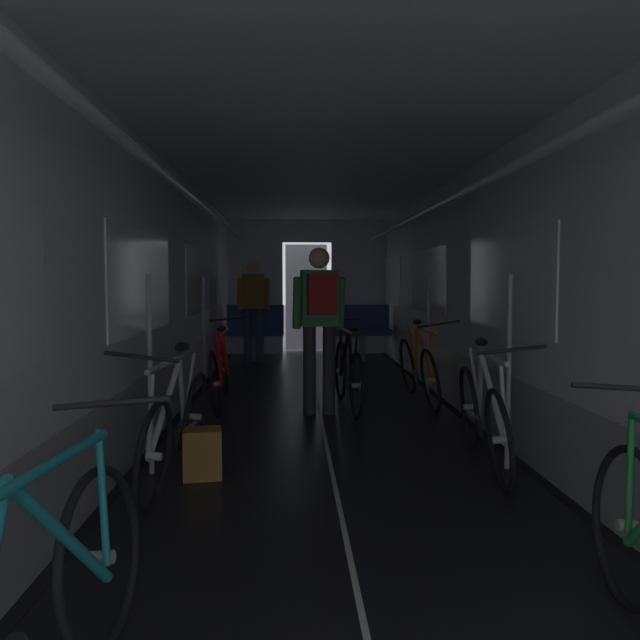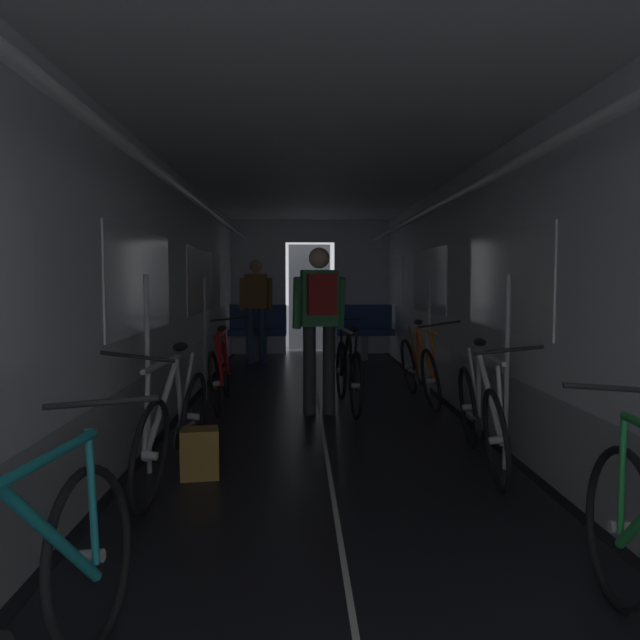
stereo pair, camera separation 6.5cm
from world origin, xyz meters
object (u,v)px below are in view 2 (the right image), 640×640
(bicycle_orange, at_px, (419,369))
(bicycle_black_in_aisle, at_px, (348,373))
(bicycle_silver, at_px, (174,426))
(bicycle_teal, at_px, (10,622))
(backpack_on_floor, at_px, (199,453))
(person_standing_near_bench, at_px, (256,304))
(bench_seat_far_left, at_px, (258,327))
(person_cyclist_aisle, at_px, (320,315))
(bench_seat_far_right, at_px, (364,327))
(bicycle_white, at_px, (481,415))
(bicycle_red, at_px, (221,372))

(bicycle_orange, height_order, bicycle_black_in_aisle, bicycle_orange)
(bicycle_silver, distance_m, bicycle_teal, 2.34)
(bicycle_black_in_aisle, bearing_deg, backpack_on_floor, -118.83)
(bicycle_orange, relative_size, bicycle_teal, 1.00)
(person_standing_near_bench, bearing_deg, bicycle_orange, -57.87)
(backpack_on_floor, bearing_deg, bicycle_teal, -93.45)
(bicycle_teal, relative_size, backpack_on_floor, 4.97)
(bench_seat_far_left, distance_m, person_cyclist_aisle, 4.28)
(bicycle_silver, bearing_deg, bench_seat_far_right, 72.46)
(bicycle_orange, bearing_deg, bicycle_white, -90.29)
(bicycle_red, distance_m, bicycle_orange, 2.18)
(bicycle_white, bearing_deg, bicycle_red, 134.88)
(bicycle_orange, xyz_separation_m, person_standing_near_bench, (-2.02, 3.22, 0.60))
(person_cyclist_aisle, bearing_deg, bicycle_red, 158.42)
(backpack_on_floor, bearing_deg, bicycle_silver, -149.74)
(bicycle_white, xyz_separation_m, bicycle_teal, (-2.16, -2.60, 0.00))
(bicycle_white, distance_m, backpack_on_floor, 2.03)
(bicycle_red, xyz_separation_m, bicycle_silver, (-0.00, -2.43, -0.00))
(bicycle_white, bearing_deg, backpack_on_floor, -175.13)
(person_standing_near_bench, bearing_deg, bicycle_white, -70.05)
(bicycle_red, relative_size, bicycle_white, 1.00)
(person_cyclist_aisle, bearing_deg, backpack_on_floor, -114.95)
(bicycle_black_in_aisle, bearing_deg, bicycle_red, 173.82)
(bicycle_red, height_order, bicycle_white, same)
(bicycle_orange, relative_size, bicycle_white, 1.00)
(person_cyclist_aisle, distance_m, person_standing_near_bench, 3.89)
(bench_seat_far_left, bearing_deg, bicycle_orange, -60.62)
(backpack_on_floor, bearing_deg, bench_seat_far_left, 90.03)
(person_cyclist_aisle, bearing_deg, bicycle_teal, -103.46)
(bicycle_red, height_order, person_cyclist_aisle, person_cyclist_aisle)
(bicycle_orange, xyz_separation_m, backpack_on_floor, (-2.02, -2.49, -0.21))
(bicycle_red, xyz_separation_m, bicycle_orange, (2.17, 0.15, -0.00))
(person_cyclist_aisle, bearing_deg, bicycle_black_in_aisle, 40.64)
(person_cyclist_aisle, bearing_deg, person_standing_near_bench, 103.34)
(bicycle_black_in_aisle, bearing_deg, bicycle_silver, -120.80)
(bicycle_white, bearing_deg, bicycle_black_in_aisle, 111.63)
(bench_seat_far_right, height_order, person_cyclist_aisle, person_cyclist_aisle)
(bicycle_black_in_aisle, bearing_deg, bench_seat_far_left, 107.28)
(bench_seat_far_left, bearing_deg, bicycle_teal, -90.97)
(bicycle_red, bearing_deg, backpack_on_floor, -86.31)
(person_standing_near_bench, bearing_deg, bench_seat_far_right, 11.83)
(bench_seat_far_right, relative_size, bicycle_white, 0.58)
(bicycle_teal, bearing_deg, bench_seat_far_left, 89.03)
(bench_seat_far_left, xyz_separation_m, person_cyclist_aisle, (0.90, -4.16, 0.45))
(bicycle_black_in_aisle, bearing_deg, person_standing_near_bench, 108.97)
(bicycle_orange, height_order, backpack_on_floor, bicycle_orange)
(bench_seat_far_right, relative_size, person_cyclist_aisle, 0.58)
(bicycle_teal, xyz_separation_m, bicycle_black_in_aisle, (1.35, 4.62, 0.00))
(bicycle_teal, bearing_deg, bicycle_white, 50.33)
(bicycle_red, xyz_separation_m, backpack_on_floor, (0.15, -2.34, -0.21))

